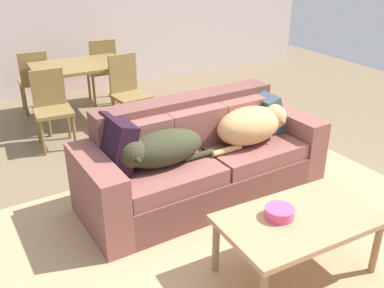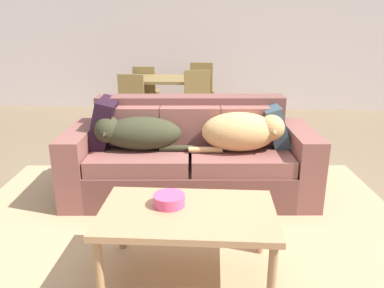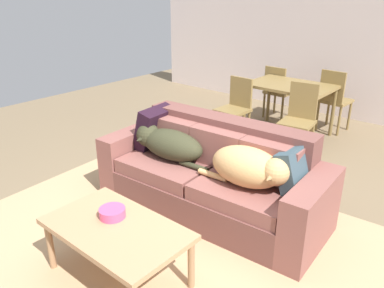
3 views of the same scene
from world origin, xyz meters
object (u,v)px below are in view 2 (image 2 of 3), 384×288
at_px(dog_on_right_cushion, 243,131).
at_px(dining_chair_near_right, 198,102).
at_px(couch, 190,158).
at_px(dining_chair_far_left, 146,89).
at_px(dining_chair_near_left, 130,104).
at_px(dining_chair_far_right, 202,87).
at_px(coffee_table, 188,218).
at_px(throw_pillow_by_right_arm, 276,126).
at_px(dining_table, 171,83).
at_px(bowl_on_coffee_table, 169,200).
at_px(dog_on_left_cushion, 136,133).
at_px(throw_pillow_by_left_arm, 104,123).

relative_size(dog_on_right_cushion, dining_chair_near_right, 0.90).
relative_size(couch, dining_chair_far_left, 2.62).
xyz_separation_m(dog_on_right_cushion, dining_chair_near_left, (-1.40, 1.85, -0.16)).
bearing_deg(dining_chair_far_right, coffee_table, 94.70).
relative_size(throw_pillow_by_right_arm, dining_chair_near_right, 0.41).
height_order(couch, dining_chair_near_left, couch).
distance_m(dining_chair_near_left, dining_chair_far_left, 1.16).
height_order(dining_table, dining_chair_near_right, dining_chair_near_right).
xyz_separation_m(coffee_table, dining_chair_near_right, (-0.07, 3.03, 0.10)).
distance_m(dining_chair_near_left, dining_chair_far_right, 1.48).
bearing_deg(bowl_on_coffee_table, dog_on_left_cushion, 111.76).
relative_size(bowl_on_coffee_table, dining_chair_far_left, 0.23).
bearing_deg(couch, dog_on_right_cushion, -16.46).
height_order(coffee_table, dining_table, dining_table).
distance_m(dining_table, dining_chair_near_left, 0.82).
bearing_deg(dog_on_left_cushion, dining_chair_near_left, 100.57).
bearing_deg(dining_chair_near_left, bowl_on_coffee_table, -70.98).
distance_m(dog_on_right_cushion, dining_chair_far_right, 3.03).
relative_size(throw_pillow_by_left_arm, dining_table, 0.38).
distance_m(dog_on_left_cushion, dining_chair_far_right, 3.05).
xyz_separation_m(dog_on_left_cushion, throw_pillow_by_left_arm, (-0.31, 0.13, 0.04)).
distance_m(dog_on_left_cushion, dog_on_right_cushion, 0.93).
bearing_deg(throw_pillow_by_left_arm, dining_chair_far_right, 74.66).
height_order(coffee_table, dining_chair_far_right, dining_chair_far_right).
bearing_deg(bowl_on_coffee_table, dining_chair_far_left, 102.03).
bearing_deg(coffee_table, dog_on_left_cushion, 115.77).
height_order(throw_pillow_by_left_arm, dining_chair_near_left, throw_pillow_by_left_arm).
distance_m(throw_pillow_by_left_arm, throw_pillow_by_right_arm, 1.56).
height_order(dog_on_right_cushion, dining_table, dog_on_right_cushion).
height_order(throw_pillow_by_right_arm, dining_chair_near_left, dining_chair_near_left).
bearing_deg(dog_on_right_cushion, dining_chair_near_left, 123.63).
bearing_deg(throw_pillow_by_right_arm, bowl_on_coffee_table, -123.40).
relative_size(throw_pillow_by_right_arm, bowl_on_coffee_table, 1.90).
height_order(dog_on_left_cushion, coffee_table, dog_on_left_cushion).
bearing_deg(dog_on_left_cushion, couch, 12.02).
bearing_deg(dining_chair_far_left, throw_pillow_by_left_arm, 94.64).
xyz_separation_m(throw_pillow_by_left_arm, dining_table, (0.34, 2.35, 0.00)).
distance_m(dining_table, dining_chair_near_right, 0.71).
distance_m(throw_pillow_by_left_arm, dining_table, 2.38).
height_order(dog_on_right_cushion, coffee_table, dog_on_right_cushion).
relative_size(throw_pillow_by_left_arm, bowl_on_coffee_table, 2.22).
height_order(throw_pillow_by_right_arm, dining_table, throw_pillow_by_right_arm).
relative_size(dog_on_right_cushion, coffee_table, 0.77).
relative_size(dining_table, dining_chair_near_right, 1.26).
xyz_separation_m(couch, coffee_table, (0.06, -1.22, 0.06)).
relative_size(coffee_table, dining_table, 0.92).
bearing_deg(bowl_on_coffee_table, dining_chair_near_right, 89.13).
bearing_deg(dining_chair_near_left, dog_on_right_cushion, -50.71).
height_order(dog_on_right_cushion, throw_pillow_by_right_arm, throw_pillow_by_right_arm).
relative_size(dog_on_left_cushion, coffee_table, 0.83).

